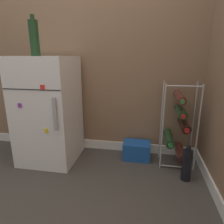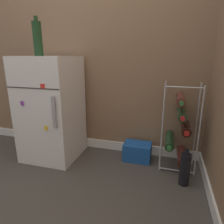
# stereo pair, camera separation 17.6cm
# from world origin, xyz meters

# --- Properties ---
(ground_plane) EXTENTS (14.00, 14.00, 0.00)m
(ground_plane) POSITION_xyz_m (0.00, 0.00, 0.00)
(ground_plane) COLOR #423D38
(wall_back) EXTENTS (7.07, 0.07, 2.50)m
(wall_back) POSITION_xyz_m (0.00, 0.59, 1.24)
(wall_back) COLOR #84664C
(wall_back) RESTS_ON ground_plane
(mini_fridge) EXTENTS (0.49, 0.50, 0.95)m
(mini_fridge) POSITION_xyz_m (-0.34, 0.29, 0.48)
(mini_fridge) COLOR white
(mini_fridge) RESTS_ON ground_plane
(wine_rack) EXTENTS (0.29, 0.33, 0.75)m
(wine_rack) POSITION_xyz_m (0.81, 0.38, 0.36)
(wine_rack) COLOR #B2B2B7
(wine_rack) RESTS_ON ground_plane
(soda_box) EXTENTS (0.25, 0.18, 0.16)m
(soda_box) POSITION_xyz_m (0.46, 0.42, 0.08)
(soda_box) COLOR #194C9E
(soda_box) RESTS_ON ground_plane
(fridge_top_bottle) EXTENTS (0.07, 0.07, 0.31)m
(fridge_top_bottle) POSITION_xyz_m (-0.38, 0.23, 1.09)
(fridge_top_bottle) COLOR #19381E
(fridge_top_bottle) RESTS_ON mini_fridge
(loose_bottle_floor) EXTENTS (0.08, 0.08, 0.29)m
(loose_bottle_floor) POSITION_xyz_m (0.87, 0.14, 0.13)
(loose_bottle_floor) COLOR black
(loose_bottle_floor) RESTS_ON ground_plane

